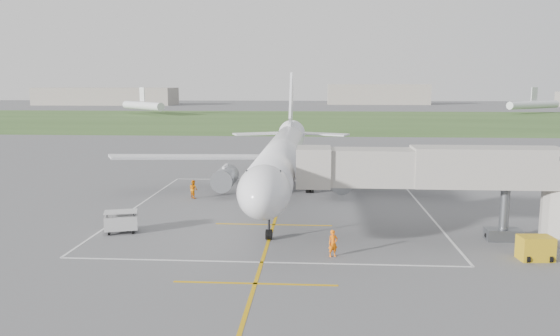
# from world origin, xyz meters

# --- Properties ---
(ground) EXTENTS (700.00, 700.00, 0.00)m
(ground) POSITION_xyz_m (0.00, 0.00, 0.00)
(ground) COLOR #58585B
(ground) RESTS_ON ground
(grass_strip) EXTENTS (700.00, 120.00, 0.02)m
(grass_strip) POSITION_xyz_m (0.00, 130.00, 0.01)
(grass_strip) COLOR #365424
(grass_strip) RESTS_ON ground
(apron_markings) EXTENTS (28.20, 60.00, 0.01)m
(apron_markings) POSITION_xyz_m (0.00, -5.82, 0.01)
(apron_markings) COLOR #C6930B
(apron_markings) RESTS_ON ground
(airliner) EXTENTS (38.93, 46.75, 13.52)m
(airliner) POSITION_xyz_m (-0.00, 0.75, 4.39)
(airliner) COLOR silver
(airliner) RESTS_ON ground
(jet_bridge) EXTENTS (23.40, 5.00, 7.20)m
(jet_bridge) POSITION_xyz_m (15.72, -13.50, 4.74)
(jet_bridge) COLOR #A4A094
(jet_bridge) RESTS_ON ground
(gpu_unit) EXTENTS (2.31, 1.72, 1.65)m
(gpu_unit) POSITION_xyz_m (18.61, -18.20, 0.81)
(gpu_unit) COLOR #B89217
(gpu_unit) RESTS_ON ground
(baggage_cart) EXTENTS (2.90, 2.22, 1.79)m
(baggage_cart) POSITION_xyz_m (-12.08, -13.38, 0.91)
(baggage_cart) COLOR #B3B3B3
(baggage_cart) RESTS_ON ground
(ramp_worker_nose) EXTENTS (0.81, 0.69, 1.89)m
(ramp_worker_nose) POSITION_xyz_m (4.83, -18.40, 0.95)
(ramp_worker_nose) COLOR #FF6908
(ramp_worker_nose) RESTS_ON ground
(ramp_worker_wing) EXTENTS (1.19, 1.18, 1.95)m
(ramp_worker_wing) POSITION_xyz_m (-9.31, 0.44, 0.97)
(ramp_worker_wing) COLOR orange
(ramp_worker_wing) RESTS_ON ground
(distant_hangars) EXTENTS (345.00, 49.00, 12.00)m
(distant_hangars) POSITION_xyz_m (-16.15, 265.19, 5.17)
(distant_hangars) COLOR gray
(distant_hangars) RESTS_ON ground
(distant_aircraft) EXTENTS (185.09, 43.75, 8.85)m
(distant_aircraft) POSITION_xyz_m (13.77, 168.95, 3.59)
(distant_aircraft) COLOR silver
(distant_aircraft) RESTS_ON ground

